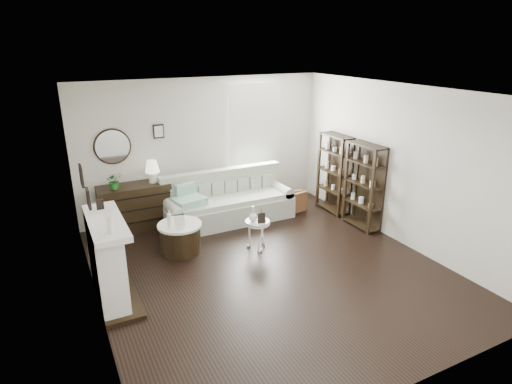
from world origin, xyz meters
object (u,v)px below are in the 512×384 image
drum_table (180,238)px  pedestal_table (257,223)px  sofa (227,204)px  dresser (135,207)px

drum_table → pedestal_table: 1.31m
pedestal_table → drum_table: bearing=159.2°
sofa → drum_table: (-1.24, -0.90, -0.06)m
dresser → drum_table: 1.38m
pedestal_table → sofa: bearing=88.6°
sofa → drum_table: bearing=-144.0°
dresser → drum_table: (0.45, -1.29, -0.17)m
drum_table → sofa: bearing=36.0°
dresser → pedestal_table: dresser is taller
sofa → pedestal_table: size_ratio=4.96×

